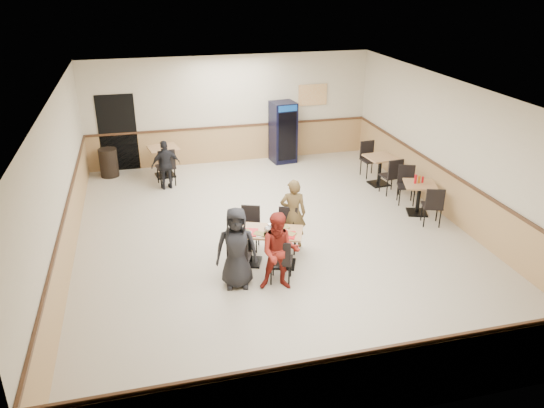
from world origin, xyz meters
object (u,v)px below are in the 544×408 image
object	(u,v)px
diner_woman_right	(280,252)
pepsi_cooler	(283,132)
side_table_near	(419,194)
trash_bin	(109,163)
lone_diner	(166,165)
back_table	(164,157)
side_table_far	(380,166)
main_table	(267,242)
diner_man_opposite	(293,213)
diner_woman_left	(237,248)

from	to	relation	value
diner_woman_right	pepsi_cooler	world-z (taller)	pepsi_cooler
diner_woman_right	side_table_near	bearing A→B (deg)	43.54
side_table_near	trash_bin	xyz separation A→B (m)	(-6.85, 4.19, -0.10)
side_table_near	pepsi_cooler	size ratio (longest dim) A/B	0.50
lone_diner	back_table	size ratio (longest dim) A/B	1.45
diner_woman_right	trash_bin	bearing A→B (deg)	128.58
trash_bin	side_table_far	bearing A→B (deg)	-19.02
main_table	trash_bin	distance (m)	6.32
main_table	trash_bin	world-z (taller)	trash_bin
diner_woman_right	diner_man_opposite	distance (m)	1.58
side_table_far	trash_bin	world-z (taller)	trash_bin
side_table_near	pepsi_cooler	xyz separation A→B (m)	(-2.01, 4.23, 0.38)
back_table	side_table_near	bearing A→B (deg)	-35.40
diner_woman_right	lone_diner	distance (m)	5.39
main_table	pepsi_cooler	distance (m)	5.91
side_table_far	diner_man_opposite	bearing A→B (deg)	-139.39
diner_man_opposite	side_table_near	size ratio (longest dim) A/B	1.65
diner_woman_right	trash_bin	xyz separation A→B (m)	(-3.01, 6.41, -0.33)
main_table	diner_woman_left	bearing A→B (deg)	-117.90
diner_woman_left	diner_woman_right	xyz separation A→B (m)	(0.69, -0.27, -0.03)
diner_woman_left	lone_diner	bearing A→B (deg)	109.78
diner_woman_right	side_table_far	xyz separation A→B (m)	(3.74, 4.09, -0.21)
main_table	back_table	world-z (taller)	back_table
diner_woman_left	pepsi_cooler	xyz separation A→B (m)	(2.52, 6.19, 0.13)
main_table	back_table	bearing A→B (deg)	127.70
side_table_near	side_table_far	size ratio (longest dim) A/B	1.11
diner_woman_right	lone_diner	size ratio (longest dim) A/B	1.13
diner_woman_left	side_table_near	distance (m)	4.94
main_table	pepsi_cooler	world-z (taller)	pepsi_cooler
diner_man_opposite	trash_bin	distance (m)	6.19
side_table_near	back_table	size ratio (longest dim) A/B	0.99
main_table	diner_woman_right	distance (m)	0.89
trash_bin	lone_diner	bearing A→B (deg)	-41.16
diner_woman_right	back_table	world-z (taller)	diner_woman_right
main_table	diner_man_opposite	xyz separation A→B (m)	(0.67, 0.59, 0.25)
diner_woman_left	back_table	bearing A→B (deg)	108.21
diner_man_opposite	diner_woman_right	bearing A→B (deg)	80.10
lone_diner	main_table	bearing A→B (deg)	98.53
diner_woman_left	diner_man_opposite	distance (m)	1.79
diner_woman_right	trash_bin	world-z (taller)	diner_woman_right
diner_man_opposite	pepsi_cooler	world-z (taller)	pepsi_cooler
pepsi_cooler	main_table	bearing A→B (deg)	-115.03
diner_woman_left	side_table_far	distance (m)	5.86
trash_bin	pepsi_cooler	bearing A→B (deg)	0.51
diner_woman_right	side_table_near	size ratio (longest dim) A/B	1.65
main_table	side_table_far	xyz separation A→B (m)	(3.76, 3.23, 0.04)
diner_woman_left	trash_bin	xyz separation A→B (m)	(-2.32, 6.15, -0.36)
lone_diner	pepsi_cooler	size ratio (longest dim) A/B	0.73
main_table	trash_bin	bearing A→B (deg)	139.41
diner_woman_left	side_table_near	world-z (taller)	diner_woman_left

